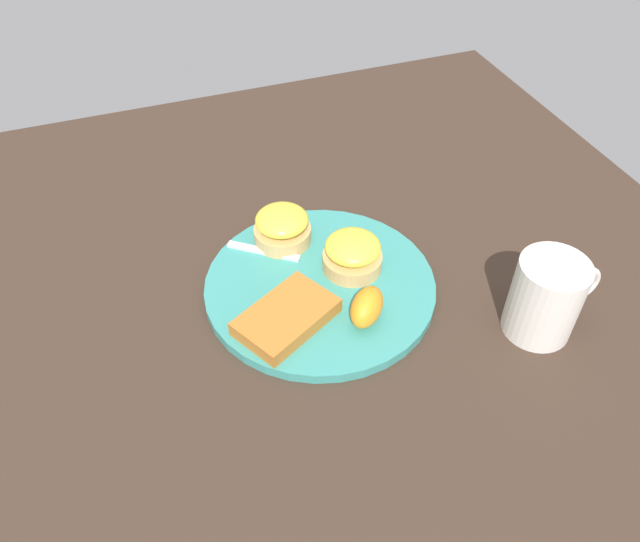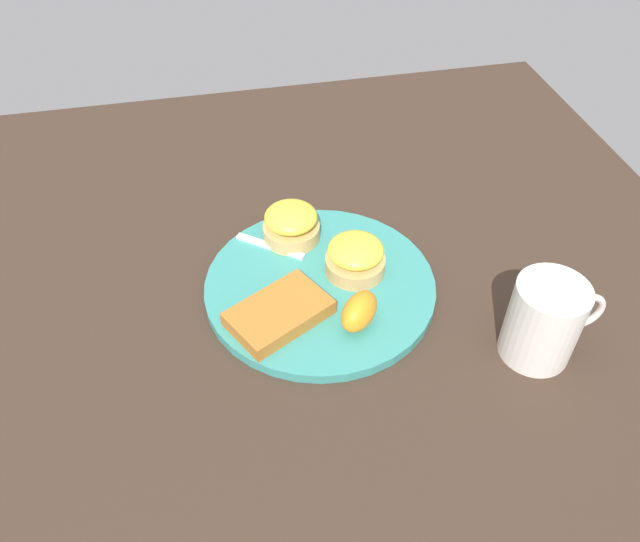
{
  "view_description": "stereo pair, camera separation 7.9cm",
  "coord_description": "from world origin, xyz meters",
  "px_view_note": "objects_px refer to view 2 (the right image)",
  "views": [
    {
      "loc": [
        -0.19,
        -0.53,
        0.58
      ],
      "look_at": [
        0.0,
        0.0,
        0.03
      ],
      "focal_mm": 35.0,
      "sensor_mm": 36.0,
      "label": 1
    },
    {
      "loc": [
        -0.12,
        -0.55,
        0.58
      ],
      "look_at": [
        0.0,
        0.0,
        0.03
      ],
      "focal_mm": 35.0,
      "sensor_mm": 36.0,
      "label": 2
    }
  ],
  "objects_px": {
    "sandwich_benedict_right": "(291,224)",
    "orange_wedge": "(359,311)",
    "hashbrown_patty": "(279,313)",
    "cup": "(545,321)",
    "fork": "(309,259)",
    "sandwich_benedict_left": "(355,257)"
  },
  "relations": [
    {
      "from": "sandwich_benedict_right",
      "to": "orange_wedge",
      "type": "relative_size",
      "value": 1.3
    },
    {
      "from": "hashbrown_patty",
      "to": "cup",
      "type": "xyz_separation_m",
      "value": [
        0.29,
        -0.1,
        0.03
      ]
    },
    {
      "from": "sandwich_benedict_right",
      "to": "fork",
      "type": "height_order",
      "value": "sandwich_benedict_right"
    },
    {
      "from": "hashbrown_patty",
      "to": "cup",
      "type": "bearing_deg",
      "value": -19.17
    },
    {
      "from": "cup",
      "to": "fork",
      "type": "bearing_deg",
      "value": 140.17
    },
    {
      "from": "sandwich_benedict_left",
      "to": "fork",
      "type": "height_order",
      "value": "sandwich_benedict_left"
    },
    {
      "from": "hashbrown_patty",
      "to": "cup",
      "type": "relative_size",
      "value": 1.03
    },
    {
      "from": "orange_wedge",
      "to": "cup",
      "type": "height_order",
      "value": "cup"
    },
    {
      "from": "orange_wedge",
      "to": "cup",
      "type": "distance_m",
      "value": 0.21
    },
    {
      "from": "fork",
      "to": "cup",
      "type": "height_order",
      "value": "cup"
    },
    {
      "from": "sandwich_benedict_left",
      "to": "orange_wedge",
      "type": "xyz_separation_m",
      "value": [
        -0.02,
        -0.09,
        -0.0
      ]
    },
    {
      "from": "sandwich_benedict_right",
      "to": "cup",
      "type": "height_order",
      "value": "cup"
    },
    {
      "from": "orange_wedge",
      "to": "hashbrown_patty",
      "type": "bearing_deg",
      "value": 163.04
    },
    {
      "from": "sandwich_benedict_right",
      "to": "orange_wedge",
      "type": "height_order",
      "value": "sandwich_benedict_right"
    },
    {
      "from": "fork",
      "to": "cup",
      "type": "xyz_separation_m",
      "value": [
        0.23,
        -0.19,
        0.04
      ]
    },
    {
      "from": "sandwich_benedict_right",
      "to": "cup",
      "type": "distance_m",
      "value": 0.35
    },
    {
      "from": "cup",
      "to": "sandwich_benedict_right",
      "type": "bearing_deg",
      "value": 135.2
    },
    {
      "from": "fork",
      "to": "sandwich_benedict_left",
      "type": "bearing_deg",
      "value": -29.7
    },
    {
      "from": "fork",
      "to": "cup",
      "type": "distance_m",
      "value": 0.3
    },
    {
      "from": "sandwich_benedict_left",
      "to": "hashbrown_patty",
      "type": "relative_size",
      "value": 0.66
    },
    {
      "from": "sandwich_benedict_left",
      "to": "orange_wedge",
      "type": "bearing_deg",
      "value": -101.59
    },
    {
      "from": "sandwich_benedict_left",
      "to": "orange_wedge",
      "type": "relative_size",
      "value": 1.3
    }
  ]
}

